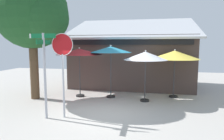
{
  "coord_description": "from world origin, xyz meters",
  "views": [
    {
      "loc": [
        1.96,
        -7.49,
        2.67
      ],
      "look_at": [
        0.17,
        1.2,
        1.6
      ],
      "focal_mm": 32.2,
      "sensor_mm": 36.0,
      "label": 1
    }
  ],
  "objects_px": {
    "patio_umbrella_crimson_left": "(79,52)",
    "shade_tree": "(34,14)",
    "patio_umbrella_ivory_right": "(146,56)",
    "stop_sign": "(63,59)",
    "patio_umbrella_teal_center": "(111,50)",
    "patio_umbrella_mustard_far_right": "(175,55)",
    "street_sign_post": "(44,67)"
  },
  "relations": [
    {
      "from": "stop_sign",
      "to": "patio_umbrella_mustard_far_right",
      "type": "distance_m",
      "value": 5.81
    },
    {
      "from": "patio_umbrella_ivory_right",
      "to": "patio_umbrella_mustard_far_right",
      "type": "height_order",
      "value": "patio_umbrella_mustard_far_right"
    },
    {
      "from": "patio_umbrella_crimson_left",
      "to": "patio_umbrella_ivory_right",
      "type": "relative_size",
      "value": 1.05
    },
    {
      "from": "street_sign_post",
      "to": "patio_umbrella_mustard_far_right",
      "type": "distance_m",
      "value": 6.42
    },
    {
      "from": "patio_umbrella_teal_center",
      "to": "patio_umbrella_mustard_far_right",
      "type": "relative_size",
      "value": 1.09
    },
    {
      "from": "patio_umbrella_ivory_right",
      "to": "patio_umbrella_mustard_far_right",
      "type": "bearing_deg",
      "value": 36.51
    },
    {
      "from": "patio_umbrella_teal_center",
      "to": "patio_umbrella_mustard_far_right",
      "type": "height_order",
      "value": "patio_umbrella_teal_center"
    },
    {
      "from": "street_sign_post",
      "to": "patio_umbrella_teal_center",
      "type": "bearing_deg",
      "value": 63.57
    },
    {
      "from": "street_sign_post",
      "to": "patio_umbrella_crimson_left",
      "type": "height_order",
      "value": "street_sign_post"
    },
    {
      "from": "shade_tree",
      "to": "patio_umbrella_teal_center",
      "type": "bearing_deg",
      "value": 16.63
    },
    {
      "from": "patio_umbrella_ivory_right",
      "to": "shade_tree",
      "type": "bearing_deg",
      "value": -172.88
    },
    {
      "from": "street_sign_post",
      "to": "patio_umbrella_crimson_left",
      "type": "relative_size",
      "value": 1.2
    },
    {
      "from": "patio_umbrella_crimson_left",
      "to": "shade_tree",
      "type": "height_order",
      "value": "shade_tree"
    },
    {
      "from": "street_sign_post",
      "to": "shade_tree",
      "type": "distance_m",
      "value": 3.79
    },
    {
      "from": "patio_umbrella_teal_center",
      "to": "patio_umbrella_ivory_right",
      "type": "relative_size",
      "value": 1.1
    },
    {
      "from": "street_sign_post",
      "to": "patio_umbrella_ivory_right",
      "type": "xyz_separation_m",
      "value": [
        3.48,
        3.06,
        0.25
      ]
    },
    {
      "from": "street_sign_post",
      "to": "patio_umbrella_teal_center",
      "type": "distance_m",
      "value": 3.9
    },
    {
      "from": "patio_umbrella_crimson_left",
      "to": "patio_umbrella_mustard_far_right",
      "type": "height_order",
      "value": "patio_umbrella_crimson_left"
    },
    {
      "from": "stop_sign",
      "to": "patio_umbrella_crimson_left",
      "type": "distance_m",
      "value": 3.15
    },
    {
      "from": "patio_umbrella_mustard_far_right",
      "to": "shade_tree",
      "type": "height_order",
      "value": "shade_tree"
    },
    {
      "from": "street_sign_post",
      "to": "shade_tree",
      "type": "bearing_deg",
      "value": 127.53
    },
    {
      "from": "patio_umbrella_ivory_right",
      "to": "street_sign_post",
      "type": "bearing_deg",
      "value": -138.71
    },
    {
      "from": "patio_umbrella_teal_center",
      "to": "street_sign_post",
      "type": "bearing_deg",
      "value": -116.43
    },
    {
      "from": "stop_sign",
      "to": "patio_umbrella_teal_center",
      "type": "bearing_deg",
      "value": 71.16
    },
    {
      "from": "stop_sign",
      "to": "patio_umbrella_ivory_right",
      "type": "distance_m",
      "value": 4.04
    },
    {
      "from": "patio_umbrella_teal_center",
      "to": "patio_umbrella_ivory_right",
      "type": "bearing_deg",
      "value": -12.73
    },
    {
      "from": "stop_sign",
      "to": "patio_umbrella_teal_center",
      "type": "distance_m",
      "value": 3.43
    },
    {
      "from": "patio_umbrella_crimson_left",
      "to": "street_sign_post",
      "type": "bearing_deg",
      "value": -91.4
    },
    {
      "from": "patio_umbrella_mustard_far_right",
      "to": "stop_sign",
      "type": "bearing_deg",
      "value": -137.81
    },
    {
      "from": "street_sign_post",
      "to": "shade_tree",
      "type": "height_order",
      "value": "shade_tree"
    },
    {
      "from": "patio_umbrella_ivory_right",
      "to": "patio_umbrella_mustard_far_right",
      "type": "distance_m",
      "value": 1.79
    },
    {
      "from": "patio_umbrella_mustard_far_right",
      "to": "shade_tree",
      "type": "xyz_separation_m",
      "value": [
        -6.76,
        -1.73,
        2.01
      ]
    }
  ]
}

